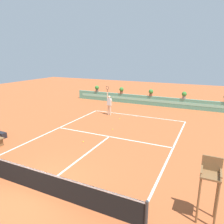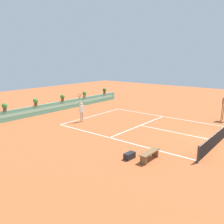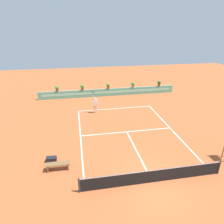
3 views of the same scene
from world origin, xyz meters
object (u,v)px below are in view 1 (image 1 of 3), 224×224
Objects in this scene: gear_bag at (1,135)px; potted_plant_centre at (151,92)px; potted_plant_right at (184,95)px; umpire_chair at (210,182)px; tennis_player at (109,103)px; tennis_ball_near_baseline at (83,141)px; potted_plant_far_left at (97,88)px; tennis_ball_by_sideline at (120,119)px; potted_plant_left at (121,90)px; tennis_ball_mid_court at (112,129)px.

potted_plant_centre is (6.20, 13.18, 1.23)m from gear_bag.
potted_plant_centre is 3.36m from potted_plant_right.
potted_plant_right is (3.36, 0.00, 0.00)m from potted_plant_centre.
umpire_chair is 3.06× the size of gear_bag.
gear_bag is at bearing -115.21° from potted_plant_centre.
tennis_player reaches higher than tennis_ball_near_baseline.
potted_plant_far_left is at bearing 180.00° from potted_plant_centre.
tennis_player reaches higher than potted_plant_centre.
umpire_chair is 2.96× the size of potted_plant_far_left.
potted_plant_far_left is (-5.49, 11.50, 1.38)m from tennis_ball_near_baseline.
tennis_player reaches higher than tennis_ball_by_sideline.
potted_plant_left is 1.00× the size of potted_plant_far_left.
tennis_ball_by_sideline is at bearing -30.01° from tennis_player.
gear_bag is 0.27× the size of tennis_player.
umpire_chair is 15.37m from potted_plant_right.
potted_plant_far_left is (-9.87, 0.00, 0.00)m from potted_plant_right.
tennis_ball_near_baseline is 5.42m from tennis_ball_by_sideline.
potted_plant_far_left is at bearing 180.00° from potted_plant_right.
gear_bag is at bearing -142.72° from tennis_ball_mid_court.
potted_plant_centre is (0.93, 6.08, 1.38)m from tennis_ball_by_sideline.
umpire_chair is at bearing -49.66° from tennis_player.
potted_plant_left is (-3.37, 0.00, 0.00)m from potted_plant_centre.
tennis_ball_mid_court is (1.93, -3.42, -1.02)m from tennis_player.
umpire_chair is 16.30m from potted_plant_centre.
potted_plant_left reaches higher than tennis_ball_near_baseline.
tennis_player is (3.93, 7.88, 0.87)m from gear_bag.
umpire_chair reaches higher than tennis_ball_mid_court.
tennis_ball_near_baseline is (5.18, 1.68, -0.15)m from gear_bag.
gear_bag is 13.54m from potted_plant_left.
tennis_ball_mid_court is 9.57m from potted_plant_right.
potted_plant_centre is 6.52m from potted_plant_far_left.
tennis_ball_by_sideline is 7.56m from potted_plant_right.
potted_plant_centre reaches higher than tennis_ball_by_sideline.
potted_plant_centre is at bearing 180.00° from potted_plant_right.
potted_plant_left is at bearing 101.53° from tennis_ball_near_baseline.
umpire_chair is 2.96× the size of potted_plant_right.
potted_plant_right is at bearing 54.04° from gear_bag.
potted_plant_centre is at bearing 87.74° from tennis_ball_mid_court.
tennis_ball_by_sideline is at bearing 53.36° from gear_bag.
tennis_ball_near_baseline is 0.09× the size of potted_plant_right.
potted_plant_centre is at bearing 0.00° from potted_plant_left.
potted_plant_left is at bearing 101.60° from tennis_player.
gear_bag is 0.97× the size of potted_plant_far_left.
potted_plant_right is at bearing 0.00° from potted_plant_centre.
gear_bag is at bearing -162.01° from tennis_ball_near_baseline.
umpire_chair reaches higher than potted_plant_right.
tennis_ball_mid_court is 0.09× the size of potted_plant_right.
tennis_ball_near_baseline is at bearing -78.53° from tennis_player.
potted_plant_far_left reaches higher than tennis_ball_near_baseline.
gear_bag is 8.85m from tennis_ball_by_sideline.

